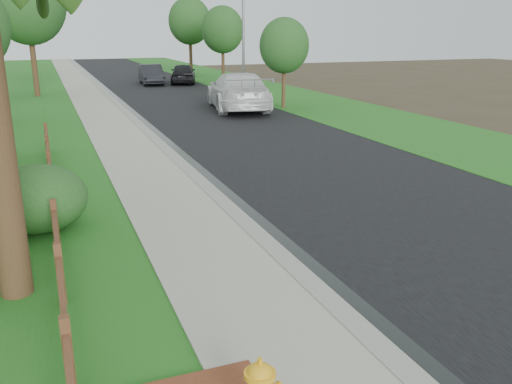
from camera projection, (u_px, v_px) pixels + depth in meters
name	position (u px, v px, depth m)	size (l,w,h in m)	color
ground	(349.00, 353.00, 7.46)	(120.00, 120.00, 0.00)	#37301E
road	(160.00, 89.00, 40.28)	(8.00, 90.00, 0.02)	black
curb	(102.00, 90.00, 38.80)	(0.40, 90.00, 0.12)	gray
wet_gutter	(107.00, 91.00, 38.93)	(0.50, 90.00, 0.00)	black
sidewalk	(83.00, 91.00, 38.35)	(2.20, 90.00, 0.10)	#9C9888
grass_strip	(55.00, 93.00, 37.70)	(1.60, 90.00, 0.06)	#22601B
verge_far	(247.00, 85.00, 42.67)	(6.00, 90.00, 0.04)	#22601B
ranch_fence	(53.00, 205.00, 11.74)	(0.12, 16.92, 1.10)	#462717
white_suv	(238.00, 91.00, 29.56)	(2.84, 6.98, 2.03)	silver
dark_car_mid	(183.00, 73.00, 43.86)	(1.92, 4.77, 1.62)	black
dark_car_far	(151.00, 74.00, 43.25)	(1.63, 4.69, 1.54)	black
streetlight	(241.00, 19.00, 35.94)	(2.00, 0.55, 8.70)	slate
boulder	(40.00, 210.00, 12.05)	(1.22, 0.91, 0.81)	brown
shrub_b	(38.00, 199.00, 11.78)	(2.11, 2.11, 1.48)	#17401A
tree_near_right	(284.00, 46.00, 29.56)	(2.73, 2.73, 4.92)	#3C2E18
tree_mid_left	(27.00, 3.00, 33.96)	(4.74, 4.74, 8.48)	#3C2E18
tree_mid_right	(223.00, 30.00, 42.76)	(3.35, 3.35, 6.07)	#3C2E18
tree_far_right	(190.00, 21.00, 49.24)	(3.84, 3.84, 7.09)	#3C2E18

